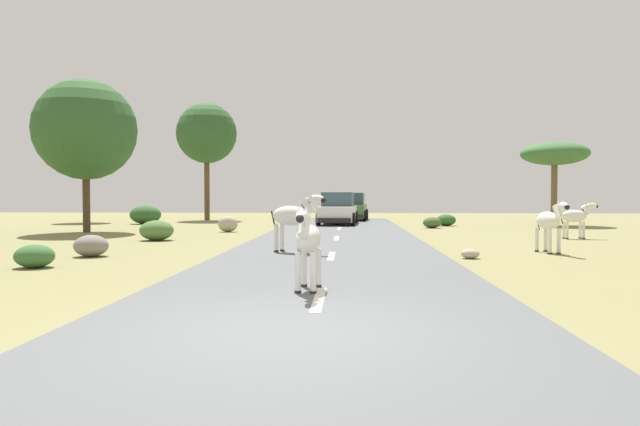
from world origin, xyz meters
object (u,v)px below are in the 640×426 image
tree_3 (85,130)px  bush_0 (34,256)px  car_1 (351,208)px  rock_2 (91,246)px  tree_1 (207,134)px  bush_2 (145,215)px  tree_4 (86,151)px  zebra_2 (576,217)px  zebra_3 (550,221)px  car_0 (338,210)px  bush_4 (432,223)px  zebra_1 (294,217)px  bush_1 (157,230)px  rock_0 (470,254)px  rock_1 (228,224)px  zebra_0 (308,240)px  bush_3 (446,220)px  tree_5 (555,155)px

tree_3 → bush_0: (4.49, -11.81, -4.23)m
car_1 → rock_2: bearing=76.1°
tree_1 → bush_2: tree_1 is taller
tree_1 → tree_3: (-2.17, -12.43, -1.19)m
tree_4 → zebra_2: bearing=-25.8°
zebra_3 → tree_1: bearing=-64.4°
tree_3 → car_1: bearing=45.0°
car_0 → bush_4: 5.36m
zebra_1 → bush_4: zebra_1 is taller
bush_0 → tree_1: bearing=95.5°
bush_1 → rock_0: 11.33m
tree_1 → rock_1: bearing=-71.4°
tree_1 → bush_1: 17.66m
zebra_2 → tree_4: 27.28m
zebra_0 → bush_0: 7.07m
tree_1 → rock_2: tree_1 is taller
zebra_2 → bush_0: (-15.53, -9.14, -0.57)m
zebra_1 → bush_4: 13.91m
zebra_3 → rock_2: size_ratio=1.79×
zebra_1 → bush_3: zebra_1 is taller
zebra_3 → tree_5: size_ratio=0.35×
car_0 → tree_1: (-8.78, 5.98, 4.84)m
zebra_3 → bush_4: 12.15m
tree_3 → tree_1: bearing=80.1°
zebra_1 → bush_1: zebra_1 is taller
zebra_3 → car_0: bearing=-77.4°
zebra_0 → tree_5: tree_5 is taller
bush_3 → bush_4: (-1.03, -1.99, -0.04)m
bush_2 → tree_4: bearing=155.9°
zebra_3 → tree_1: size_ratio=0.21×
zebra_1 → bush_2: bearing=-121.2°
rock_0 → car_0: bearing=103.1°
zebra_1 → car_0: (0.92, 15.11, -0.19)m
bush_0 → bush_2: bearing=103.4°
bush_2 → rock_0: (14.68, -16.65, -0.40)m
tree_5 → rock_1: (-16.50, -6.38, -3.49)m
zebra_2 → bush_3: (-3.30, 8.68, -0.53)m
car_1 → bush_2: bearing=25.5°
zebra_1 → car_1: bearing=-158.3°
tree_3 → bush_0: bearing=-69.2°
tree_3 → bush_2: size_ratio=3.83×
tree_1 → zebra_2: bearing=-40.2°
car_1 → tree_1: size_ratio=0.58×
zebra_0 → bush_1: zebra_0 is taller
zebra_1 → tree_5: 20.25m
zebra_0 → bush_3: 21.62m
bush_1 → tree_5: bearing=31.7°
bush_1 → bush_3: bush_1 is taller
bush_3 → zebra_3: bearing=-88.2°
tree_5 → tree_3: bearing=-163.0°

